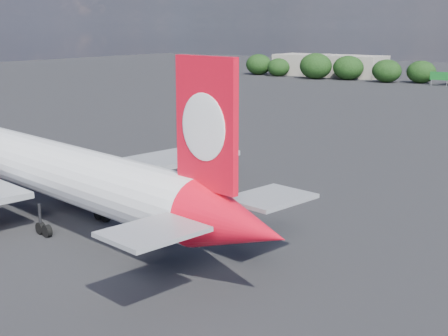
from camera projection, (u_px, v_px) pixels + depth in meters
The scene contains 4 objects.
ground at pixel (321, 149), 98.25m from camera, with size 500.00×500.00×0.00m, color black.
qantas_airliner at pixel (66, 174), 59.50m from camera, with size 52.04×49.65×17.00m.
terminal_building at pixel (329, 65), 238.66m from camera, with size 42.00×16.00×8.00m.
highway_sign at pixel (439, 76), 199.29m from camera, with size 6.00×0.30×4.50m.
Camera 1 is at (44.36, -26.97, 19.06)m, focal length 50.00 mm.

